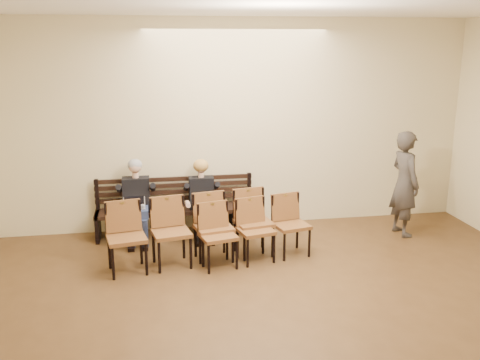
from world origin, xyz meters
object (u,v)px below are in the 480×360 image
(bag, at_px, (218,221))
(chair_row_front, at_px, (256,231))
(bench, at_px, (176,222))
(chair_row_back, at_px, (193,230))
(seated_woman, at_px, (202,202))
(seated_man, at_px, (137,202))
(laptop, at_px, (134,209))
(passerby, at_px, (405,176))
(water_bottle, at_px, (209,207))

(bag, distance_m, chair_row_front, 1.46)
(bench, distance_m, chair_row_front, 1.69)
(chair_row_front, bearing_deg, bag, 92.22)
(bag, distance_m, chair_row_back, 1.45)
(seated_woman, bearing_deg, seated_man, 180.00)
(laptop, distance_m, chair_row_front, 2.00)
(passerby, height_order, chair_row_front, passerby)
(chair_row_front, bearing_deg, seated_woman, 106.70)
(seated_woman, xyz_separation_m, passerby, (3.27, -0.48, 0.42))
(seated_man, distance_m, laptop, 0.19)
(bench, distance_m, laptop, 0.80)
(bench, relative_size, laptop, 7.55)
(laptop, bearing_deg, seated_man, 91.88)
(seated_woman, height_order, laptop, seated_woman)
(chair_row_back, bearing_deg, water_bottle, 58.09)
(seated_woman, bearing_deg, passerby, -8.36)
(water_bottle, bearing_deg, bag, 66.64)
(laptop, distance_m, bag, 1.49)
(seated_man, xyz_separation_m, laptop, (-0.04, -0.17, -0.06))
(water_bottle, height_order, chair_row_back, chair_row_back)
(water_bottle, height_order, bag, water_bottle)
(seated_man, xyz_separation_m, seated_woman, (1.05, 0.00, -0.06))
(seated_man, height_order, chair_row_back, seated_man)
(bench, bearing_deg, seated_man, -169.14)
(seated_man, relative_size, bag, 3.06)
(seated_man, height_order, bag, seated_man)
(seated_man, distance_m, seated_woman, 1.05)
(passerby, bearing_deg, water_bottle, 78.80)
(seated_woman, relative_size, laptop, 3.33)
(bench, xyz_separation_m, passerby, (3.69, -0.60, 0.77))
(seated_man, xyz_separation_m, bag, (1.33, 0.22, -0.48))
(seated_woman, relative_size, passerby, 0.58)
(passerby, distance_m, chair_row_front, 2.75)
(passerby, height_order, chair_row_back, passerby)
(bench, bearing_deg, chair_row_back, -81.79)
(bench, xyz_separation_m, water_bottle, (0.50, -0.38, 0.35))
(seated_man, height_order, laptop, seated_man)
(passerby, bearing_deg, bag, 69.54)
(seated_woman, height_order, bag, seated_woman)
(laptop, height_order, chair_row_back, chair_row_back)
(bench, height_order, seated_man, seated_man)
(water_bottle, xyz_separation_m, passerby, (3.19, -0.22, 0.42))
(passerby, bearing_deg, laptop, 78.70)
(chair_row_back, bearing_deg, chair_row_front, -15.05)
(laptop, relative_size, chair_row_front, 0.21)
(seated_man, xyz_separation_m, water_bottle, (1.13, -0.26, -0.06))
(bench, height_order, chair_row_front, chair_row_front)
(bench, distance_m, chair_row_back, 1.24)
(laptop, xyz_separation_m, water_bottle, (1.16, -0.09, -0.00))
(water_bottle, bearing_deg, seated_woman, 106.75)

